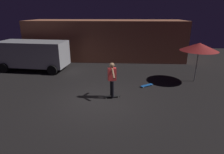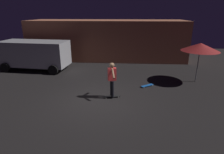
# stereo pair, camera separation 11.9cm
# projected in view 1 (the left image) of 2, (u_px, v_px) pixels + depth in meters

# --- Properties ---
(ground_plane) EXTENTS (28.00, 28.00, 0.00)m
(ground_plane) POSITION_uv_depth(u_px,v_px,m) (98.00, 100.00, 8.84)
(ground_plane) COLOR black
(low_building) EXTENTS (13.17, 3.70, 3.28)m
(low_building) POSITION_uv_depth(u_px,v_px,m) (106.00, 40.00, 16.47)
(low_building) COLOR #B76B4C
(low_building) RESTS_ON ground_plane
(parked_van) EXTENTS (4.76, 2.56, 2.03)m
(parked_van) POSITION_uv_depth(u_px,v_px,m) (34.00, 54.00, 13.18)
(parked_van) COLOR #B2B2B7
(parked_van) RESTS_ON ground_plane
(patio_umbrella) EXTENTS (2.10, 2.10, 2.30)m
(patio_umbrella) POSITION_uv_depth(u_px,v_px,m) (199.00, 47.00, 10.60)
(patio_umbrella) COLOR slate
(patio_umbrella) RESTS_ON ground_plane
(skateboard_ridden) EXTENTS (0.81, 0.40, 0.07)m
(skateboard_ridden) POSITION_uv_depth(u_px,v_px,m) (112.00, 96.00, 9.12)
(skateboard_ridden) COLOR black
(skateboard_ridden) RESTS_ON ground_plane
(skateboard_spare) EXTENTS (0.76, 0.60, 0.07)m
(skateboard_spare) POSITION_uv_depth(u_px,v_px,m) (147.00, 85.00, 10.49)
(skateboard_spare) COLOR #1959B2
(skateboard_spare) RESTS_ON ground_plane
(skater) EXTENTS (0.42, 0.97, 1.67)m
(skater) POSITION_uv_depth(u_px,v_px,m) (112.00, 77.00, 8.80)
(skater) COLOR black
(skater) RESTS_ON skateboard_ridden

